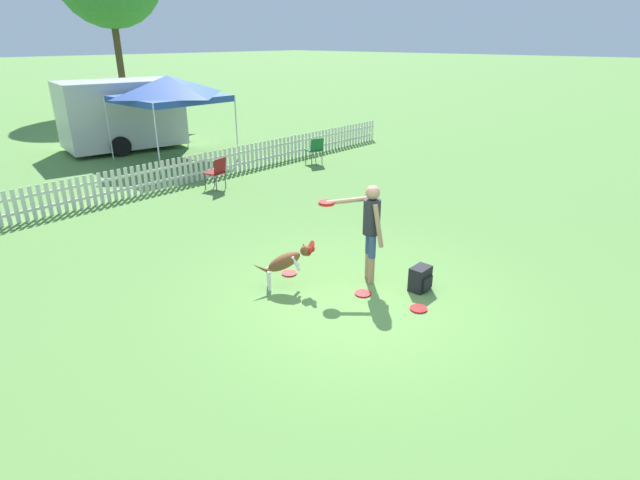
# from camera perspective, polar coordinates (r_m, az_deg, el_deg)

# --- Properties ---
(ground_plane) EXTENTS (240.00, 240.00, 0.00)m
(ground_plane) POSITION_cam_1_polar(r_m,az_deg,el_deg) (7.88, 4.23, -6.86)
(ground_plane) COLOR #5B8C42
(handler_person) EXTENTS (0.73, 1.06, 1.66)m
(handler_person) POSITION_cam_1_polar(r_m,az_deg,el_deg) (8.09, 5.63, 2.01)
(handler_person) COLOR tan
(handler_person) RESTS_ON ground_plane
(leaping_dog) EXTENTS (0.91, 0.76, 0.78)m
(leaping_dog) POSITION_cam_1_polar(r_m,az_deg,el_deg) (8.07, -3.75, -2.35)
(leaping_dog) COLOR brown
(leaping_dog) RESTS_ON ground_plane
(frisbee_near_handler) EXTENTS (0.26, 0.26, 0.02)m
(frisbee_near_handler) POSITION_cam_1_polar(r_m,az_deg,el_deg) (7.74, 11.19, -7.71)
(frisbee_near_handler) COLOR red
(frisbee_near_handler) RESTS_ON ground_plane
(frisbee_near_dog) EXTENTS (0.26, 0.26, 0.02)m
(frisbee_near_dog) POSITION_cam_1_polar(r_m,az_deg,el_deg) (8.69, -3.53, -3.81)
(frisbee_near_dog) COLOR red
(frisbee_near_dog) RESTS_ON ground_plane
(frisbee_midfield) EXTENTS (0.26, 0.26, 0.02)m
(frisbee_midfield) POSITION_cam_1_polar(r_m,az_deg,el_deg) (8.05, 4.92, -6.10)
(frisbee_midfield) COLOR red
(frisbee_midfield) RESTS_ON ground_plane
(backpack_on_grass) EXTENTS (0.35, 0.28, 0.40)m
(backpack_on_grass) POSITION_cam_1_polar(r_m,az_deg,el_deg) (8.23, 11.42, -4.35)
(backpack_on_grass) COLOR black
(backpack_on_grass) RESTS_ON ground_plane
(picket_fence) EXTENTS (21.75, 0.04, 0.77)m
(picket_fence) POSITION_cam_1_polar(r_m,az_deg,el_deg) (13.53, -22.47, 5.79)
(picket_fence) COLOR silver
(picket_fence) RESTS_ON ground_plane
(folding_chair_blue_left) EXTENTS (0.55, 0.57, 0.85)m
(folding_chair_blue_left) POSITION_cam_1_polar(r_m,az_deg,el_deg) (13.76, -11.69, 7.81)
(folding_chair_blue_left) COLOR #333338
(folding_chair_blue_left) RESTS_ON ground_plane
(folding_chair_green_right) EXTENTS (0.57, 0.59, 0.84)m
(folding_chair_green_right) POSITION_cam_1_polar(r_m,az_deg,el_deg) (16.32, -0.56, 10.43)
(folding_chair_green_right) COLOR #333338
(folding_chair_green_right) RESTS_ON ground_plane
(canopy_tent_main) EXTENTS (3.00, 3.00, 2.70)m
(canopy_tent_main) POSITION_cam_1_polar(r_m,az_deg,el_deg) (17.45, -16.91, 16.22)
(canopy_tent_main) COLOR silver
(canopy_tent_main) RESTS_ON ground_plane
(equipment_trailer) EXTENTS (4.93, 3.05, 2.42)m
(equipment_trailer) POSITION_cam_1_polar(r_m,az_deg,el_deg) (19.84, -21.76, 13.28)
(equipment_trailer) COLOR #B7B7B7
(equipment_trailer) RESTS_ON ground_plane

